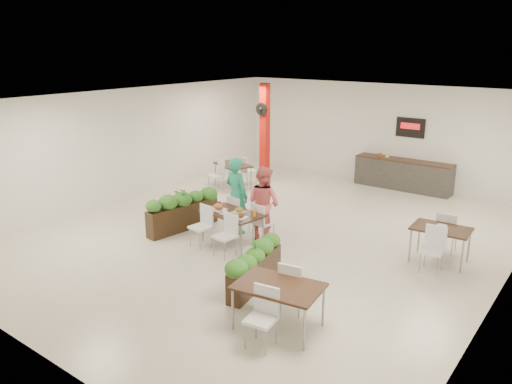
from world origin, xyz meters
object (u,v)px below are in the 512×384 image
Objects in this scene: main_table at (232,217)px; planter_right at (255,263)px; diner_woman at (264,203)px; side_table_a at (233,168)px; red_column at (264,132)px; side_table_b at (441,233)px; service_counter at (403,174)px; side_table_c at (279,292)px; diner_man at (236,195)px; planter_left at (183,209)px.

main_table is 0.98× the size of planter_right.
diner_woman is 1.05× the size of side_table_a.
red_column is at bearing 92.35° from side_table_a.
side_table_b is (2.38, 3.21, 0.14)m from planter_right.
red_column reaches higher than service_counter.
planter_right is at bearing 133.34° from side_table_c.
diner_man reaches higher than side_table_b.
diner_woman reaches higher than planter_right.
side_table_a is at bearing 162.20° from side_table_b.
red_column is 1.74× the size of diner_man.
planter_right is (1.70, -1.39, -0.15)m from main_table.
diner_woman is at bearing -20.63° from side_table_a.
diner_woman is at bearing 18.93° from planter_left.
diner_woman is 2.09m from planter_left.
service_counter is 1.47× the size of planter_left.
side_table_a and side_table_c have the same top height.
diner_woman reaches higher than side_table_a.
service_counter reaches higher than planter_left.
red_column is 1.07× the size of service_counter.
planter_left reaches higher than side_table_a.
planter_left is at bearing 37.46° from diner_man.
side_table_c is (5.41, -7.09, -1.01)m from red_column.
red_column is 1.95× the size of side_table_b.
side_table_c is (2.43, -2.94, -0.24)m from diner_woman.
side_table_c is at bearing -38.29° from planter_right.
side_table_a is (-2.57, 2.99, -0.29)m from diner_man.
planter_right is (0.27, -8.06, -0.00)m from service_counter.
diner_woman reaches higher than planter_left.
side_table_a is 1.01× the size of side_table_b.
side_table_a is at bearing -108.60° from red_column.
service_counter reaches higher than main_table.
planter_left is at bearing -113.91° from service_counter.
side_table_c is (4.38, -2.27, 0.11)m from planter_left.
red_column is 1.78× the size of planter_right.
side_table_c is (3.23, -2.94, -0.28)m from diner_man.
side_table_a is at bearing -145.44° from service_counter.
main_table is 0.96× the size of diner_man.
service_counter is 6.30m from diner_man.
diner_man is 1.39m from planter_left.
service_counter is 6.82m from main_table.
red_column is 1.57× the size of planter_left.
planter_left is (1.03, -4.82, -1.12)m from red_column.
side_table_b is (6.66, -2.98, -1.02)m from red_column.
diner_man is 4.63m from side_table_b.
side_table_b is 0.99× the size of side_table_c.
red_column is at bearing 118.97° from side_table_c.
service_counter is at bearing 115.45° from side_table_b.
service_counter reaches higher than planter_right.
diner_woman is at bearing -54.29° from red_column.
planter_right reaches higher than side_table_c.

